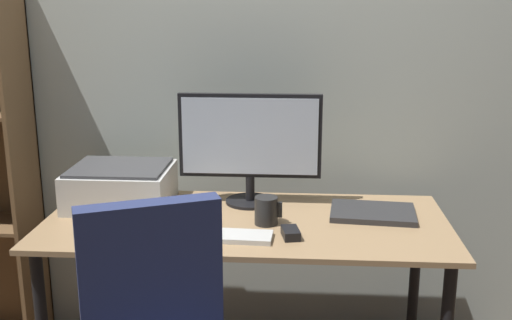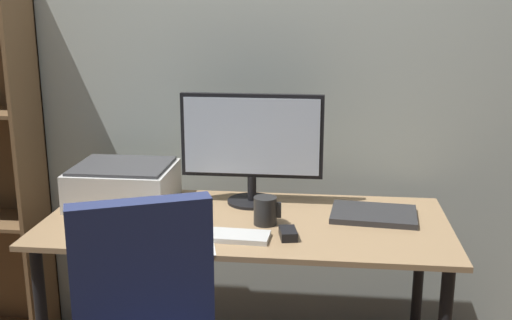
{
  "view_description": "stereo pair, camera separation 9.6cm",
  "coord_description": "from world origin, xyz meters",
  "px_view_note": "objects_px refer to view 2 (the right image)",
  "views": [
    {
      "loc": [
        0.19,
        -2.2,
        1.55
      ],
      "look_at": [
        0.04,
        0.04,
        0.96
      ],
      "focal_mm": 43.52,
      "sensor_mm": 36.0,
      "label": 1
    },
    {
      "loc": [
        0.29,
        -2.19,
        1.55
      ],
      "look_at": [
        0.04,
        0.04,
        0.96
      ],
      "focal_mm": 43.52,
      "sensor_mm": 36.0,
      "label": 2
    }
  ],
  "objects_px": {
    "monitor": "(253,141)",
    "laptop": "(374,214)",
    "desk": "(246,241)",
    "coffee_mug": "(265,211)",
    "mouse": "(288,234)",
    "keyboard": "(228,236)",
    "printer": "(124,184)"
  },
  "relations": [
    {
      "from": "desk",
      "to": "keyboard",
      "type": "xyz_separation_m",
      "value": [
        -0.04,
        -0.19,
        0.1
      ]
    },
    {
      "from": "desk",
      "to": "monitor",
      "type": "height_order",
      "value": "monitor"
    },
    {
      "from": "laptop",
      "to": "printer",
      "type": "xyz_separation_m",
      "value": [
        -1.0,
        0.06,
        0.07
      ]
    },
    {
      "from": "keyboard",
      "to": "desk",
      "type": "bearing_deg",
      "value": 81.56
    },
    {
      "from": "desk",
      "to": "monitor",
      "type": "distance_m",
      "value": 0.4
    },
    {
      "from": "desk",
      "to": "mouse",
      "type": "relative_size",
      "value": 15.83
    },
    {
      "from": "laptop",
      "to": "coffee_mug",
      "type": "bearing_deg",
      "value": -157.72
    },
    {
      "from": "keyboard",
      "to": "printer",
      "type": "height_order",
      "value": "printer"
    },
    {
      "from": "laptop",
      "to": "desk",
      "type": "bearing_deg",
      "value": -164.55
    },
    {
      "from": "desk",
      "to": "laptop",
      "type": "xyz_separation_m",
      "value": [
        0.48,
        0.09,
        0.1
      ]
    },
    {
      "from": "desk",
      "to": "keyboard",
      "type": "relative_size",
      "value": 5.24
    },
    {
      "from": "mouse",
      "to": "coffee_mug",
      "type": "bearing_deg",
      "value": 114.71
    },
    {
      "from": "keyboard",
      "to": "mouse",
      "type": "relative_size",
      "value": 3.02
    },
    {
      "from": "mouse",
      "to": "coffee_mug",
      "type": "height_order",
      "value": "coffee_mug"
    },
    {
      "from": "desk",
      "to": "coffee_mug",
      "type": "distance_m",
      "value": 0.16
    },
    {
      "from": "mouse",
      "to": "printer",
      "type": "height_order",
      "value": "printer"
    },
    {
      "from": "monitor",
      "to": "coffee_mug",
      "type": "bearing_deg",
      "value": -72.53
    },
    {
      "from": "desk",
      "to": "printer",
      "type": "bearing_deg",
      "value": 164.34
    },
    {
      "from": "coffee_mug",
      "to": "mouse",
      "type": "bearing_deg",
      "value": -54.22
    },
    {
      "from": "desk",
      "to": "coffee_mug",
      "type": "height_order",
      "value": "coffee_mug"
    },
    {
      "from": "monitor",
      "to": "laptop",
      "type": "xyz_separation_m",
      "value": [
        0.48,
        -0.12,
        -0.25
      ]
    },
    {
      "from": "keyboard",
      "to": "coffee_mug",
      "type": "bearing_deg",
      "value": 55.37
    },
    {
      "from": "keyboard",
      "to": "laptop",
      "type": "relative_size",
      "value": 0.91
    },
    {
      "from": "monitor",
      "to": "desk",
      "type": "bearing_deg",
      "value": -91.05
    },
    {
      "from": "desk",
      "to": "mouse",
      "type": "bearing_deg",
      "value": -43.84
    },
    {
      "from": "mouse",
      "to": "monitor",
      "type": "bearing_deg",
      "value": 103.42
    },
    {
      "from": "laptop",
      "to": "monitor",
      "type": "bearing_deg",
      "value": 171.63
    },
    {
      "from": "keyboard",
      "to": "printer",
      "type": "bearing_deg",
      "value": 147.84
    },
    {
      "from": "coffee_mug",
      "to": "printer",
      "type": "distance_m",
      "value": 0.63
    },
    {
      "from": "laptop",
      "to": "printer",
      "type": "distance_m",
      "value": 1.01
    },
    {
      "from": "monitor",
      "to": "laptop",
      "type": "relative_size",
      "value": 1.78
    },
    {
      "from": "desk",
      "to": "monitor",
      "type": "xyz_separation_m",
      "value": [
        0.0,
        0.2,
        0.34
      ]
    }
  ]
}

